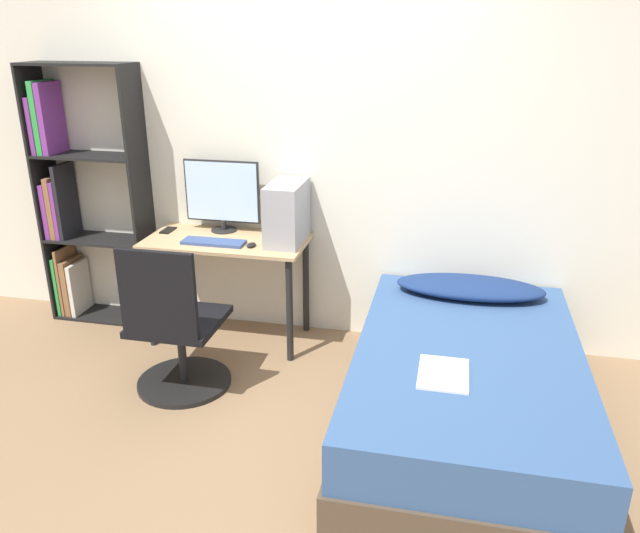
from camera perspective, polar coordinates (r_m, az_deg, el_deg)
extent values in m
plane|color=#846647|center=(3.39, -7.37, -15.93)|extent=(14.00, 14.00, 0.00)
cube|color=silver|center=(4.16, -1.49, 10.26)|extent=(8.00, 0.05, 2.50)
cube|color=tan|center=(4.16, -8.54, 2.36)|extent=(1.07, 0.54, 0.02)
cylinder|color=black|center=(4.30, -15.35, -2.74)|extent=(0.04, 0.04, 0.70)
cylinder|color=black|center=(3.96, -2.80, -4.06)|extent=(0.04, 0.04, 0.70)
cylinder|color=black|center=(4.65, -12.93, -0.64)|extent=(0.04, 0.04, 0.70)
cylinder|color=black|center=(4.34, -1.29, -1.68)|extent=(0.04, 0.04, 0.70)
cube|color=black|center=(4.87, -23.67, 5.96)|extent=(0.02, 0.29, 1.82)
cube|color=black|center=(4.48, -15.96, 5.75)|extent=(0.02, 0.29, 1.82)
cube|color=black|center=(4.96, -18.70, -4.19)|extent=(0.72, 0.29, 0.02)
cube|color=black|center=(4.74, -19.53, 2.38)|extent=(0.72, 0.29, 0.02)
cube|color=black|center=(4.60, -20.44, 9.47)|extent=(0.72, 0.29, 0.02)
cube|color=black|center=(4.53, -21.43, 16.88)|extent=(0.72, 0.29, 0.02)
cube|color=green|center=(5.04, -22.29, -1.38)|extent=(0.03, 0.25, 0.44)
cube|color=brown|center=(5.02, -22.04, -1.08)|extent=(0.02, 0.25, 0.51)
cube|color=brown|center=(5.01, -21.59, -1.58)|extent=(0.04, 0.25, 0.42)
cube|color=beige|center=(4.99, -21.12, -1.77)|extent=(0.03, 0.25, 0.39)
cube|color=#7A338E|center=(4.87, -23.15, 4.88)|extent=(0.04, 0.25, 0.39)
cube|color=brown|center=(4.84, -22.77, 5.12)|extent=(0.04, 0.25, 0.44)
cube|color=#7A338E|center=(4.82, -22.38, 4.97)|extent=(0.03, 0.25, 0.41)
cube|color=black|center=(4.79, -22.15, 5.61)|extent=(0.03, 0.25, 0.53)
cube|color=#7A338E|center=(4.76, -24.19, 11.74)|extent=(0.04, 0.25, 0.38)
cube|color=green|center=(4.72, -23.83, 12.39)|extent=(0.04, 0.25, 0.48)
cube|color=#7A338E|center=(4.70, -23.34, 12.36)|extent=(0.04, 0.25, 0.47)
cylinder|color=black|center=(3.94, -12.27, -10.23)|extent=(0.56, 0.56, 0.03)
cylinder|color=black|center=(3.84, -12.50, -7.66)|extent=(0.05, 0.05, 0.37)
cube|color=black|center=(3.75, -12.74, -4.89)|extent=(0.49, 0.49, 0.04)
cube|color=black|center=(3.45, -14.65, -2.49)|extent=(0.44, 0.04, 0.49)
cube|color=#4C3D2D|center=(3.54, 13.00, -12.46)|extent=(1.19, 1.94, 0.21)
cube|color=#33517F|center=(3.42, 13.32, -9.21)|extent=(1.16, 1.90, 0.25)
ellipsoid|color=navy|center=(3.98, 13.54, -1.85)|extent=(0.91, 0.36, 0.11)
cube|color=silver|center=(3.10, 11.23, -9.59)|extent=(0.24, 0.32, 0.01)
cylinder|color=black|center=(4.33, -8.77, 3.33)|extent=(0.17, 0.17, 0.01)
cylinder|color=black|center=(4.32, -8.79, 3.81)|extent=(0.04, 0.04, 0.07)
cube|color=black|center=(4.26, -8.94, 6.81)|extent=(0.52, 0.01, 0.42)
cube|color=#B2D1EF|center=(4.26, -8.98, 6.78)|extent=(0.50, 0.01, 0.40)
cube|color=#33477A|center=(4.08, -9.71, 2.21)|extent=(0.41, 0.13, 0.02)
cube|color=#99999E|center=(4.01, -3.03, 4.94)|extent=(0.21, 0.42, 0.39)
ellipsoid|color=black|center=(3.99, -6.31, 1.97)|extent=(0.06, 0.09, 0.02)
cube|color=black|center=(4.40, -13.73, 3.24)|extent=(0.07, 0.14, 0.01)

